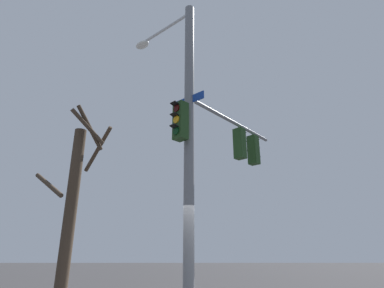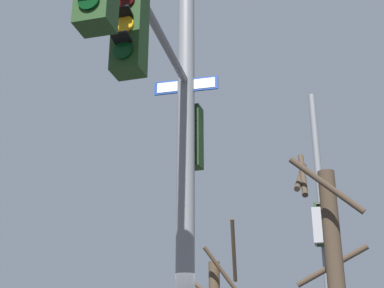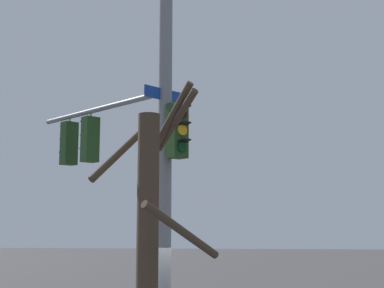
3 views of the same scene
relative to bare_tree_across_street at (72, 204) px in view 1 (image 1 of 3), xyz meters
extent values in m
cylinder|color=slate|center=(-3.02, -0.16, 1.99)|extent=(0.29, 0.29, 9.01)
cylinder|color=silver|center=(-2.13, -0.94, 6.28)|extent=(1.85, 1.62, 0.10)
ellipsoid|color=silver|center=(-1.24, -1.71, 6.20)|extent=(0.69, 0.67, 0.20)
cylinder|color=slate|center=(-4.57, -1.95, 3.14)|extent=(3.20, 3.66, 0.12)
cube|color=#1E3D19|center=(-4.79, -2.20, 2.44)|extent=(0.47, 0.47, 1.10)
cylinder|color=#2F0403|center=(-4.90, -2.32, 2.78)|extent=(0.18, 0.17, 0.22)
cube|color=black|center=(-4.95, -2.38, 2.90)|extent=(0.26, 0.26, 0.06)
cylinder|color=#F2A814|center=(-4.90, -2.32, 2.44)|extent=(0.18, 0.17, 0.22)
cube|color=black|center=(-4.95, -2.38, 2.56)|extent=(0.26, 0.26, 0.06)
cylinder|color=black|center=(-4.90, -2.32, 2.10)|extent=(0.18, 0.17, 0.22)
cube|color=black|center=(-4.95, -2.38, 2.22)|extent=(0.26, 0.26, 0.06)
cylinder|color=slate|center=(-4.79, -2.20, 3.07)|extent=(0.04, 0.04, 0.15)
cube|color=#1E3D19|center=(-5.41, -2.92, 2.44)|extent=(0.47, 0.46, 1.10)
cylinder|color=#2F0403|center=(-5.52, -3.04, 2.78)|extent=(0.18, 0.17, 0.22)
cube|color=black|center=(-5.57, -3.09, 2.90)|extent=(0.26, 0.26, 0.06)
cylinder|color=#F2A814|center=(-5.52, -3.04, 2.44)|extent=(0.18, 0.17, 0.22)
cube|color=black|center=(-5.57, -3.09, 2.56)|extent=(0.26, 0.26, 0.06)
cylinder|color=black|center=(-5.52, -3.04, 2.10)|extent=(0.18, 0.17, 0.22)
cube|color=black|center=(-5.57, -3.09, 2.22)|extent=(0.26, 0.26, 0.06)
cylinder|color=slate|center=(-5.41, -2.92, 3.07)|extent=(0.04, 0.04, 0.15)
cube|color=#1E3D19|center=(-2.78, 0.11, 2.29)|extent=(0.47, 0.47, 1.10)
cylinder|color=#2F0403|center=(-2.66, 0.23, 2.63)|extent=(0.18, 0.18, 0.22)
cube|color=black|center=(-2.61, 0.28, 2.75)|extent=(0.26, 0.26, 0.06)
cylinder|color=#F2A814|center=(-2.66, 0.23, 2.29)|extent=(0.18, 0.18, 0.22)
cube|color=black|center=(-2.61, 0.28, 2.41)|extent=(0.26, 0.26, 0.06)
cylinder|color=black|center=(-2.66, 0.23, 1.95)|extent=(0.18, 0.18, 0.22)
cube|color=black|center=(-2.61, 0.28, 2.07)|extent=(0.26, 0.26, 0.06)
cube|color=navy|center=(-3.02, -0.16, 3.09)|extent=(0.85, 0.74, 0.24)
cube|color=white|center=(-3.03, -0.18, 3.09)|extent=(0.76, 0.66, 0.18)
cylinder|color=#423428|center=(0.02, -0.02, -0.22)|extent=(0.31, 0.31, 4.57)
cylinder|color=#423428|center=(-0.29, 0.34, 2.02)|extent=(0.85, 0.75, 0.83)
cylinder|color=#423428|center=(0.44, 0.50, 0.40)|extent=(1.15, 0.96, 0.78)
cylinder|color=#423428|center=(-0.32, 0.24, 2.03)|extent=(0.66, 0.81, 1.10)
cylinder|color=#423428|center=(-0.38, -0.44, 1.64)|extent=(0.97, 0.94, 1.13)
camera|label=1|loc=(-3.05, 8.08, -1.19)|focal=29.08mm
camera|label=2|loc=(-6.60, -7.24, -0.98)|focal=49.28mm
camera|label=3|loc=(7.17, 1.09, 0.59)|focal=47.51mm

